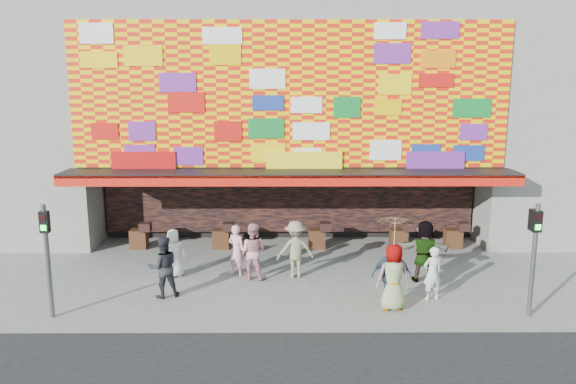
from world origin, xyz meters
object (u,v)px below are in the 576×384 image
(ped_a, at_px, (174,253))
(ped_b, at_px, (237,250))
(ped_f, at_px, (424,251))
(parasol, at_px, (395,233))
(signal_left, at_px, (47,248))
(ped_h, at_px, (432,273))
(ped_i, at_px, (253,251))
(ped_c, at_px, (163,267))
(ped_e, at_px, (391,275))
(ped_d, at_px, (295,249))
(signal_right, at_px, (535,248))
(ped_g, at_px, (393,277))

(ped_a, distance_m, ped_b, 1.95)
(ped_f, distance_m, parasol, 2.81)
(signal_left, xyz_separation_m, ped_h, (10.15, 1.15, -1.09))
(ped_i, bearing_deg, ped_c, 46.22)
(ped_e, xyz_separation_m, ped_h, (1.25, 0.53, -0.14))
(ped_f, relative_size, ped_h, 1.24)
(ped_c, bearing_deg, ped_d, -176.95)
(signal_left, height_order, ped_a, signal_left)
(signal_left, height_order, ped_h, signal_left)
(ped_a, relative_size, ped_b, 0.94)
(ped_a, relative_size, ped_h, 0.99)
(ped_i, bearing_deg, signal_right, 173.63)
(ped_f, bearing_deg, ped_e, 66.65)
(ped_e, relative_size, ped_g, 1.00)
(ped_f, relative_size, ped_g, 1.05)
(ped_a, bearing_deg, ped_e, 144.81)
(signal_right, relative_size, ped_f, 1.58)
(ped_b, bearing_deg, signal_left, 66.03)
(ped_c, relative_size, parasol, 0.97)
(ped_f, bearing_deg, ped_g, 68.90)
(signal_left, relative_size, ped_b, 1.84)
(ped_b, height_order, ped_c, ped_c)
(ped_b, bearing_deg, ped_a, 35.17)
(ped_d, bearing_deg, ped_b, -17.25)
(parasol, bearing_deg, signal_right, -7.79)
(ped_a, xyz_separation_m, ped_i, (2.47, -0.20, 0.12))
(ped_e, bearing_deg, ped_c, -5.44)
(ped_c, bearing_deg, ped_g, 151.38)
(ped_g, relative_size, ped_i, 1.02)
(ped_c, bearing_deg, ped_b, -156.47)
(ped_f, height_order, parasol, parasol)
(ped_d, relative_size, ped_h, 1.17)
(signal_left, bearing_deg, parasol, 3.05)
(ped_a, height_order, ped_e, ped_e)
(ped_d, distance_m, ped_f, 3.94)
(ped_d, bearing_deg, signal_right, 142.89)
(ped_c, distance_m, parasol, 6.50)
(ped_e, height_order, ped_f, ped_f)
(ped_b, height_order, ped_e, ped_e)
(ped_b, bearing_deg, ped_i, 175.73)
(ped_d, distance_m, ped_e, 3.49)
(signal_left, height_order, ped_i, signal_left)
(ped_a, height_order, ped_i, ped_i)
(signal_right, height_order, ped_c, signal_right)
(ped_f, xyz_separation_m, parasol, (-1.36, -2.16, 1.18))
(signal_left, height_order, ped_e, signal_left)
(ped_e, relative_size, ped_h, 1.18)
(ped_c, relative_size, ped_d, 0.98)
(ped_d, bearing_deg, parasol, 124.70)
(ped_i, bearing_deg, ped_a, 10.28)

